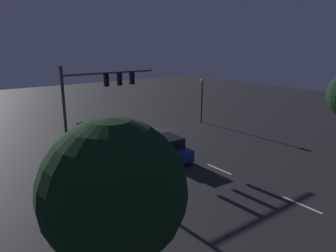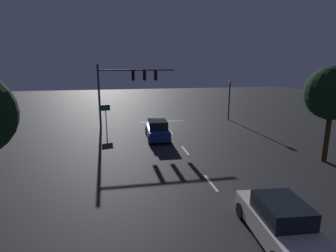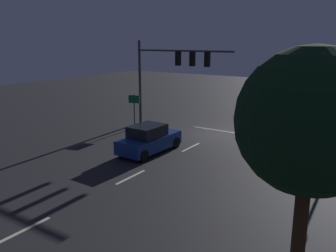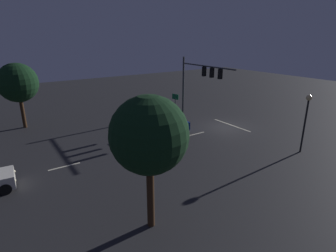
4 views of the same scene
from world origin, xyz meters
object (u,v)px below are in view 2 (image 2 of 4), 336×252
at_px(traffic_signal_assembly, 127,82).
at_px(tree_left_near, 333,93).
at_px(car_approaching, 157,130).
at_px(car_distant, 279,221).
at_px(street_lamp_left_kerb, 230,92).
at_px(route_sign, 106,111).

height_order(traffic_signal_assembly, tree_left_near, traffic_signal_assembly).
distance_m(car_approaching, car_distant, 15.26).
bearing_deg(street_lamp_left_kerb, car_approaching, 34.96).
height_order(car_distant, route_sign, route_sign).
bearing_deg(route_sign, car_approaching, 136.55).
bearing_deg(car_approaching, car_distant, 99.22).
bearing_deg(street_lamp_left_kerb, route_sign, 9.30).
height_order(car_distant, tree_left_near, tree_left_near).
relative_size(traffic_signal_assembly, car_approaching, 1.83).
distance_m(car_distant, tree_left_near, 11.53).
relative_size(car_approaching, tree_left_near, 0.68).
relative_size(traffic_signal_assembly, car_distant, 1.80).
bearing_deg(tree_left_near, route_sign, -38.83).
bearing_deg(route_sign, traffic_signal_assembly, -144.49).
xyz_separation_m(street_lamp_left_kerb, route_sign, (14.10, 2.31, -1.42)).
bearing_deg(traffic_signal_assembly, tree_left_near, 132.93).
bearing_deg(tree_left_near, car_distant, 42.11).
bearing_deg(tree_left_near, car_approaching, -36.60).
relative_size(car_distant, route_sign, 1.73).
bearing_deg(route_sign, street_lamp_left_kerb, -170.70).
height_order(traffic_signal_assembly, street_lamp_left_kerb, traffic_signal_assembly).
bearing_deg(route_sign, tree_left_near, 141.17).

